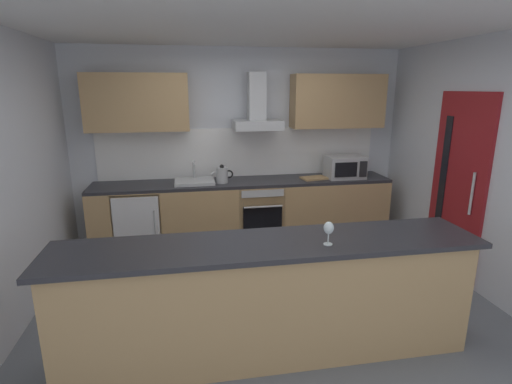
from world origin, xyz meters
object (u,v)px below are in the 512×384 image
(sink, at_px, (195,181))
(range_hood, at_px, (257,112))
(oven, at_px, (259,212))
(wine_glass, at_px, (329,229))
(kettle, at_px, (222,175))
(refrigerator, at_px, (139,222))
(chopping_board, at_px, (314,178))
(microwave, at_px, (345,167))

(sink, relative_size, range_hood, 0.69)
(oven, height_order, wine_glass, wine_glass)
(sink, distance_m, range_hood, 1.20)
(kettle, bearing_deg, oven, 3.98)
(oven, distance_m, wine_glass, 2.48)
(refrigerator, height_order, kettle, kettle)
(sink, distance_m, wine_glass, 2.58)
(range_hood, distance_m, chopping_board, 1.17)
(kettle, distance_m, range_hood, 0.93)
(oven, relative_size, refrigerator, 0.94)
(kettle, distance_m, chopping_board, 1.24)
(refrigerator, height_order, range_hood, range_hood)
(sink, bearing_deg, oven, -0.75)
(sink, distance_m, chopping_board, 1.59)
(microwave, relative_size, chopping_board, 1.47)
(sink, height_order, chopping_board, sink)
(range_hood, xyz_separation_m, wine_glass, (0.08, -2.52, -0.70))
(oven, distance_m, kettle, 0.73)
(chopping_board, bearing_deg, oven, 178.21)
(refrigerator, distance_m, chopping_board, 2.36)
(oven, xyz_separation_m, wine_glass, (0.08, -2.39, 0.63))
(microwave, distance_m, range_hood, 1.40)
(oven, xyz_separation_m, sink, (-0.84, 0.01, 0.47))
(kettle, bearing_deg, range_hood, 18.64)
(sink, height_order, range_hood, range_hood)
(kettle, height_order, chopping_board, kettle)
(wine_glass, bearing_deg, oven, 91.92)
(refrigerator, bearing_deg, chopping_board, -0.52)
(refrigerator, bearing_deg, oven, 0.10)
(kettle, distance_m, wine_glass, 2.43)
(refrigerator, xyz_separation_m, wine_glass, (1.64, -2.39, 0.66))
(sink, bearing_deg, range_hood, 8.08)
(refrigerator, bearing_deg, sink, 1.09)
(microwave, xyz_separation_m, range_hood, (-1.18, 0.16, 0.74))
(oven, distance_m, sink, 0.96)
(oven, bearing_deg, sink, 179.25)
(oven, xyz_separation_m, refrigerator, (-1.56, -0.00, -0.03))
(oven, bearing_deg, refrigerator, -179.90)
(wine_glass, bearing_deg, microwave, 65.04)
(kettle, xyz_separation_m, chopping_board, (1.24, 0.01, -0.09))
(chopping_board, bearing_deg, microwave, -0.56)
(refrigerator, relative_size, kettle, 2.94)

